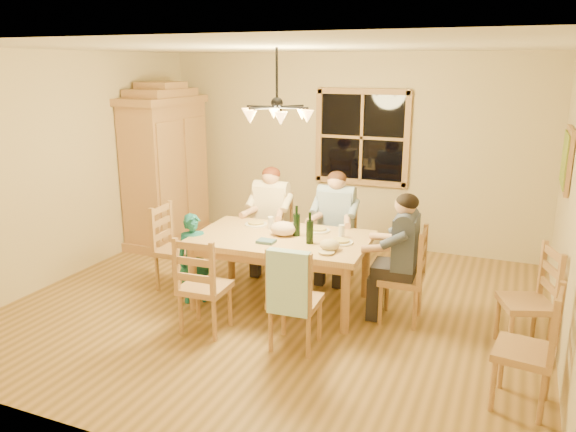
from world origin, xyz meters
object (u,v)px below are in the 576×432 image
at_px(wine_bottle_a, 297,221).
at_px(child, 194,258).
at_px(dining_table, 281,245).
at_px(chair_end_right, 401,292).
at_px(chair_far_right, 335,255).
at_px(adult_plaid_man, 336,212).
at_px(armoire, 166,171).
at_px(adult_woman, 271,207).
at_px(chair_end_left, 178,263).
at_px(chair_far_left, 271,248).
at_px(chair_spare_back, 524,319).
at_px(chair_near_left, 205,302).
at_px(wine_bottle_b, 310,228).
at_px(chair_spare_front, 522,370).
at_px(chandelier, 277,113).
at_px(adult_slate_man, 404,242).
at_px(chair_near_right, 295,316).

bearing_deg(wine_bottle_a, child, -157.37).
bearing_deg(dining_table, chair_end_right, 2.96).
height_order(dining_table, chair_far_right, chair_far_right).
distance_m(chair_far_right, adult_plaid_man, 0.54).
distance_m(armoire, dining_table, 2.83).
height_order(chair_far_right, adult_woman, adult_woman).
bearing_deg(chair_end_left, adult_woman, 136.74).
bearing_deg(adult_woman, dining_table, 117.90).
relative_size(dining_table, chair_far_left, 1.94).
xyz_separation_m(chair_end_left, chair_end_right, (2.58, 0.13, 0.00)).
relative_size(wine_bottle_a, chair_spare_back, 0.33).
xyz_separation_m(chair_near_left, wine_bottle_b, (0.78, 0.80, 0.62)).
distance_m(chair_far_left, chair_spare_front, 3.53).
bearing_deg(adult_woman, child, 69.23).
height_order(chair_far_left, wine_bottle_b, wine_bottle_b).
xyz_separation_m(armoire, chair_far_left, (1.91, -0.56, -0.75)).
distance_m(chandelier, chair_near_left, 1.99).
distance_m(wine_bottle_a, child, 1.19).
bearing_deg(chair_spare_back, child, 73.92).
relative_size(chair_far_left, wine_bottle_b, 3.00).
relative_size(adult_woman, adult_plaid_man, 1.00).
bearing_deg(dining_table, chair_spare_front, -23.41).
relative_size(chair_near_left, chair_end_left, 1.00).
distance_m(adult_woman, chair_spare_back, 3.16).
xyz_separation_m(chair_far_right, adult_slate_man, (0.97, -0.83, 0.54)).
height_order(chandelier, adult_woman, chandelier).
height_order(dining_table, adult_slate_man, adult_slate_man).
distance_m(chair_end_left, chair_end_right, 2.59).
xyz_separation_m(chair_far_right, wine_bottle_b, (0.04, -1.00, 0.62)).
height_order(adult_plaid_man, chair_spare_back, adult_plaid_man).
relative_size(armoire, wine_bottle_a, 6.97).
xyz_separation_m(chair_near_right, adult_plaid_man, (-0.19, 1.75, 0.54)).
distance_m(chair_near_right, chair_end_left, 1.97).
relative_size(chair_near_left, adult_plaid_man, 1.13).
bearing_deg(armoire, dining_table, -30.24).
bearing_deg(adult_slate_man, chair_far_left, 63.43).
bearing_deg(dining_table, chair_far_right, 70.58).
height_order(wine_bottle_a, chair_spare_front, wine_bottle_a).
height_order(chair_spare_front, chair_spare_back, same).
xyz_separation_m(adult_woman, wine_bottle_a, (0.65, -0.76, 0.08)).
bearing_deg(chair_end_right, armoire, 67.13).
relative_size(dining_table, adult_woman, 2.19).
height_order(adult_plaid_man, child, adult_plaid_man).
relative_size(chair_near_right, child, 0.99).
distance_m(chair_end_left, chair_spare_front, 3.87).
relative_size(chair_end_left, wine_bottle_a, 3.00).
xyz_separation_m(chair_far_right, adult_woman, (-0.83, -0.04, 0.54)).
bearing_deg(chair_end_right, adult_plaid_man, 46.64).
bearing_deg(chair_far_left, chandelier, 115.16).
height_order(adult_slate_man, wine_bottle_a, adult_slate_man).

